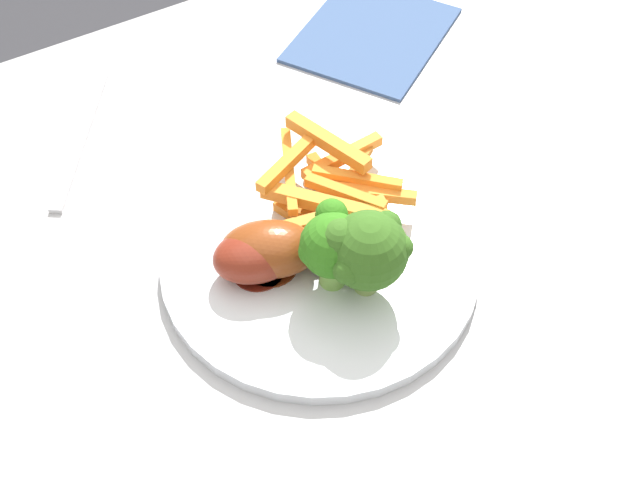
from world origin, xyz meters
name	(u,v)px	position (x,y,z in m)	size (l,w,h in m)	color
dining_table	(322,328)	(0.00, 0.00, 0.63)	(1.13, 0.78, 0.74)	#B7B7BC
dinner_plate	(320,260)	(-0.01, -0.01, 0.75)	(0.26, 0.26, 0.01)	silver
broccoli_floret_front	(331,244)	(-0.01, -0.03, 0.80)	(0.05, 0.06, 0.07)	#85BF54
broccoli_floret_middle	(363,249)	(0.01, -0.05, 0.80)	(0.07, 0.06, 0.08)	#8AAA56
carrot_fries_pile	(329,194)	(0.03, 0.03, 0.77)	(0.15, 0.14, 0.05)	orange
chicken_drumstick_near	(276,249)	(-0.04, 0.00, 0.77)	(0.13, 0.09, 0.04)	#5D230D
chicken_drumstick_far	(263,254)	(-0.05, 0.01, 0.77)	(0.12, 0.07, 0.04)	#5C1910
fork	(81,137)	(-0.12, 0.24, 0.74)	(0.19, 0.01, 0.01)	silver
napkin	(372,34)	(0.20, 0.23, 0.74)	(0.17, 0.14, 0.00)	#3D5684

